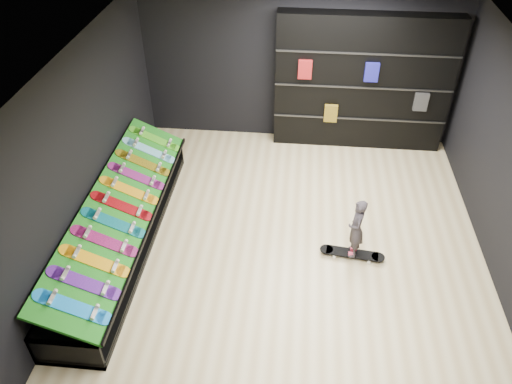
# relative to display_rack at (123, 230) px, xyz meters

# --- Properties ---
(floor) EXTENTS (6.00, 7.00, 0.01)m
(floor) POSITION_rel_display_rack_xyz_m (2.55, 0.00, -0.25)
(floor) COLOR beige
(floor) RESTS_ON ground
(ceiling) EXTENTS (6.00, 7.00, 0.01)m
(ceiling) POSITION_rel_display_rack_xyz_m (2.55, 0.00, 2.75)
(ceiling) COLOR white
(ceiling) RESTS_ON ground
(wall_back) EXTENTS (6.00, 0.02, 3.00)m
(wall_back) POSITION_rel_display_rack_xyz_m (2.55, 3.50, 1.25)
(wall_back) COLOR black
(wall_back) RESTS_ON ground
(wall_left) EXTENTS (0.02, 7.00, 3.00)m
(wall_left) POSITION_rel_display_rack_xyz_m (-0.45, 0.00, 1.25)
(wall_left) COLOR black
(wall_left) RESTS_ON ground
(display_rack) EXTENTS (0.90, 4.50, 0.50)m
(display_rack) POSITION_rel_display_rack_xyz_m (0.00, 0.00, 0.00)
(display_rack) COLOR black
(display_rack) RESTS_ON ground
(turf_ramp) EXTENTS (0.92, 4.50, 0.46)m
(turf_ramp) POSITION_rel_display_rack_xyz_m (0.05, 0.00, 0.46)
(turf_ramp) COLOR #126610
(turf_ramp) RESTS_ON display_rack
(back_shelving) EXTENTS (3.28, 0.38, 2.62)m
(back_shelving) POSITION_rel_display_rack_xyz_m (3.76, 3.32, 1.06)
(back_shelving) COLOR black
(back_shelving) RESTS_ON ground
(floor_skateboard) EXTENTS (1.00, 0.33, 0.09)m
(floor_skateboard) POSITION_rel_display_rack_xyz_m (3.54, 0.02, -0.21)
(floor_skateboard) COLOR black
(floor_skateboard) RESTS_ON ground
(child) EXTENTS (0.16, 0.23, 0.59)m
(child) POSITION_rel_display_rack_xyz_m (3.54, 0.02, 0.14)
(child) COLOR black
(child) RESTS_ON floor_skateboard
(display_board_0) EXTENTS (0.93, 0.22, 0.50)m
(display_board_0) POSITION_rel_display_rack_xyz_m (0.06, -1.90, 0.49)
(display_board_0) COLOR blue
(display_board_0) RESTS_ON turf_ramp
(display_board_1) EXTENTS (0.93, 0.22, 0.50)m
(display_board_1) POSITION_rel_display_rack_xyz_m (0.06, -1.52, 0.49)
(display_board_1) COLOR purple
(display_board_1) RESTS_ON turf_ramp
(display_board_2) EXTENTS (0.93, 0.22, 0.50)m
(display_board_2) POSITION_rel_display_rack_xyz_m (0.06, -1.14, 0.49)
(display_board_2) COLOR yellow
(display_board_2) RESTS_ON turf_ramp
(display_board_3) EXTENTS (0.93, 0.22, 0.50)m
(display_board_3) POSITION_rel_display_rack_xyz_m (0.06, -0.76, 0.49)
(display_board_3) COLOR #E5198C
(display_board_3) RESTS_ON turf_ramp
(display_board_4) EXTENTS (0.93, 0.22, 0.50)m
(display_board_4) POSITION_rel_display_rack_xyz_m (0.06, -0.38, 0.49)
(display_board_4) COLOR #0C8C99
(display_board_4) RESTS_ON turf_ramp
(display_board_5) EXTENTS (0.93, 0.22, 0.50)m
(display_board_5) POSITION_rel_display_rack_xyz_m (0.06, 0.00, 0.49)
(display_board_5) COLOR red
(display_board_5) RESTS_ON turf_ramp
(display_board_6) EXTENTS (0.93, 0.22, 0.50)m
(display_board_6) POSITION_rel_display_rack_xyz_m (0.06, 0.38, 0.49)
(display_board_6) COLOR orange
(display_board_6) RESTS_ON turf_ramp
(display_board_7) EXTENTS (0.93, 0.22, 0.50)m
(display_board_7) POSITION_rel_display_rack_xyz_m (0.06, 0.76, 0.49)
(display_board_7) COLOR #2626BF
(display_board_7) RESTS_ON turf_ramp
(display_board_8) EXTENTS (0.93, 0.22, 0.50)m
(display_board_8) POSITION_rel_display_rack_xyz_m (0.06, 1.14, 0.49)
(display_board_8) COLOR yellow
(display_board_8) RESTS_ON turf_ramp
(display_board_9) EXTENTS (0.93, 0.22, 0.50)m
(display_board_9) POSITION_rel_display_rack_xyz_m (0.06, 1.52, 0.49)
(display_board_9) COLOR #0CB2E5
(display_board_9) RESTS_ON turf_ramp
(display_board_10) EXTENTS (0.93, 0.22, 0.50)m
(display_board_10) POSITION_rel_display_rack_xyz_m (0.06, 1.90, 0.49)
(display_board_10) COLOR green
(display_board_10) RESTS_ON turf_ramp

